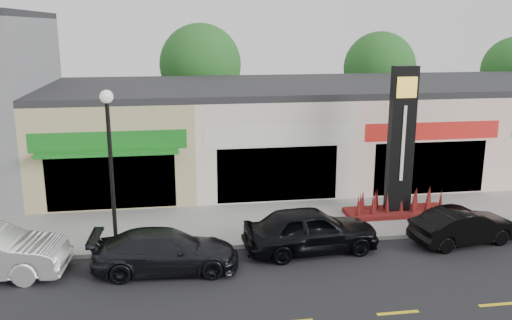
# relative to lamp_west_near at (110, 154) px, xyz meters

# --- Properties ---
(ground) EXTENTS (120.00, 120.00, 0.00)m
(ground) POSITION_rel_lamp_west_near_xyz_m (8.00, -2.50, -3.48)
(ground) COLOR black
(ground) RESTS_ON ground
(sidewalk) EXTENTS (52.00, 4.30, 0.15)m
(sidewalk) POSITION_rel_lamp_west_near_xyz_m (8.00, 1.85, -3.40)
(sidewalk) COLOR gray
(sidewalk) RESTS_ON ground
(curb) EXTENTS (52.00, 0.20, 0.15)m
(curb) POSITION_rel_lamp_west_near_xyz_m (8.00, -0.40, -3.40)
(curb) COLOR gray
(curb) RESTS_ON ground
(shop_beige) EXTENTS (7.00, 10.85, 4.80)m
(shop_beige) POSITION_rel_lamp_west_near_xyz_m (-0.50, 8.96, -1.08)
(shop_beige) COLOR tan
(shop_beige) RESTS_ON ground
(shop_cream) EXTENTS (7.00, 10.01, 4.80)m
(shop_cream) POSITION_rel_lamp_west_near_xyz_m (6.50, 8.97, -1.08)
(shop_cream) COLOR beige
(shop_cream) RESTS_ON ground
(shop_pink_w) EXTENTS (7.00, 10.01, 4.80)m
(shop_pink_w) POSITION_rel_lamp_west_near_xyz_m (13.50, 8.97, -1.08)
(shop_pink_w) COLOR beige
(shop_pink_w) RESTS_ON ground
(shop_pink_e) EXTENTS (7.00, 10.01, 4.80)m
(shop_pink_e) POSITION_rel_lamp_west_near_xyz_m (20.50, 8.97, -1.08)
(shop_pink_e) COLOR beige
(shop_pink_e) RESTS_ON ground
(tree_rear_west) EXTENTS (5.20, 5.20, 7.83)m
(tree_rear_west) POSITION_rel_lamp_west_near_xyz_m (4.00, 17.00, 1.74)
(tree_rear_west) COLOR #382619
(tree_rear_west) RESTS_ON ground
(tree_rear_mid) EXTENTS (4.80, 4.80, 7.29)m
(tree_rear_mid) POSITION_rel_lamp_west_near_xyz_m (16.00, 17.00, 1.41)
(tree_rear_mid) COLOR #382619
(tree_rear_mid) RESTS_ON ground
(lamp_west_near) EXTENTS (0.44, 0.44, 5.47)m
(lamp_west_near) POSITION_rel_lamp_west_near_xyz_m (0.00, 0.00, 0.00)
(lamp_west_near) COLOR black
(lamp_west_near) RESTS_ON sidewalk
(pylon_sign) EXTENTS (4.20, 1.30, 6.00)m
(pylon_sign) POSITION_rel_lamp_west_near_xyz_m (11.00, 1.70, -1.20)
(pylon_sign) COLOR #51150D
(pylon_sign) RESTS_ON sidewalk
(car_dark_sedan) EXTENTS (2.12, 4.73, 1.35)m
(car_dark_sedan) POSITION_rel_lamp_west_near_xyz_m (1.72, -1.84, -2.80)
(car_dark_sedan) COLOR black
(car_dark_sedan) RESTS_ON ground
(car_black_sedan) EXTENTS (2.27, 4.81, 1.59)m
(car_black_sedan) POSITION_rel_lamp_west_near_xyz_m (6.68, -1.05, -2.68)
(car_black_sedan) COLOR black
(car_black_sedan) RESTS_ON ground
(car_black_conv) EXTENTS (1.98, 4.10, 1.29)m
(car_black_conv) POSITION_rel_lamp_west_near_xyz_m (12.32, -1.20, -2.83)
(car_black_conv) COLOR black
(car_black_conv) RESTS_ON ground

